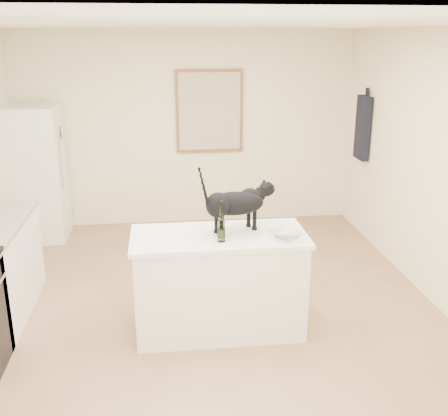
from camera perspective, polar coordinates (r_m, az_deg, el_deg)
floor at (r=5.08m, az=-1.92°, el=-11.64°), size 5.50×5.50×0.00m
ceiling at (r=4.42m, az=-2.29°, el=19.14°), size 5.50×5.50×0.00m
wall_back at (r=7.26m, az=-3.96°, el=8.36°), size 4.50×0.00×4.50m
wall_front at (r=2.08m, az=4.70°, el=-17.70°), size 4.50×0.00×4.50m
island_base at (r=4.71m, az=-0.54°, el=-8.22°), size 1.44×0.67×0.86m
island_top at (r=4.53m, az=-0.55°, el=-3.11°), size 1.50×0.70×0.04m
fridge at (r=7.13m, az=-19.57°, el=3.48°), size 0.68×0.68×1.70m
artwork_frame at (r=7.22m, az=-1.57°, el=10.34°), size 0.90×0.03×1.10m
artwork_canvas at (r=7.20m, az=-1.56°, el=10.32°), size 0.82×0.00×1.02m
hanging_garment at (r=7.03m, az=14.68°, el=8.32°), size 0.08×0.34×0.80m
black_cat at (r=4.52m, az=1.15°, el=0.16°), size 0.68×0.43×0.46m
wine_bottle at (r=4.32m, az=-0.29°, el=-1.72°), size 0.09×0.09×0.31m
glass_bowl at (r=4.45m, az=6.70°, el=-2.94°), size 0.32×0.32×0.06m
fridge_paper at (r=7.01m, az=-17.14°, el=7.75°), size 0.05×0.12×0.17m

